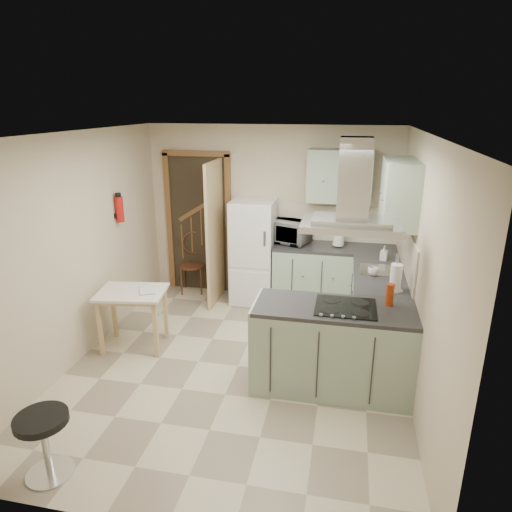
% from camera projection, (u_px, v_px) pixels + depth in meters
% --- Properties ---
extents(floor, '(4.20, 4.20, 0.00)m').
position_uv_depth(floor, '(238.00, 366.00, 5.06)').
color(floor, beige).
rests_on(floor, ground).
extents(ceiling, '(4.20, 4.20, 0.00)m').
position_uv_depth(ceiling, '(235.00, 134.00, 4.27)').
color(ceiling, silver).
rests_on(ceiling, back_wall).
extents(back_wall, '(3.60, 0.00, 3.60)m').
position_uv_depth(back_wall, '(271.00, 214.00, 6.62)').
color(back_wall, beige).
rests_on(back_wall, floor).
extents(left_wall, '(0.00, 4.20, 4.20)m').
position_uv_depth(left_wall, '(78.00, 249.00, 5.01)').
color(left_wall, beige).
rests_on(left_wall, floor).
extents(right_wall, '(0.00, 4.20, 4.20)m').
position_uv_depth(right_wall, '(420.00, 272.00, 4.33)').
color(right_wall, beige).
rests_on(right_wall, floor).
extents(doorway, '(1.10, 0.12, 2.10)m').
position_uv_depth(doorway, '(199.00, 224.00, 6.86)').
color(doorway, brown).
rests_on(doorway, floor).
extents(fridge, '(0.60, 0.60, 1.50)m').
position_uv_depth(fridge, '(253.00, 252.00, 6.54)').
color(fridge, white).
rests_on(fridge, floor).
extents(counter_back, '(1.08, 0.60, 0.90)m').
position_uv_depth(counter_back, '(313.00, 276.00, 6.47)').
color(counter_back, '#9EB2A0').
rests_on(counter_back, floor).
extents(counter_right, '(0.60, 1.95, 0.90)m').
position_uv_depth(counter_right, '(376.00, 299.00, 5.68)').
color(counter_right, '#9EB2A0').
rests_on(counter_right, floor).
extents(splashback, '(1.68, 0.02, 0.50)m').
position_uv_depth(splashback, '(338.00, 224.00, 6.46)').
color(splashback, beige).
rests_on(splashback, counter_back).
extents(wall_cabinet_back, '(0.85, 0.35, 0.70)m').
position_uv_depth(wall_cabinet_back, '(339.00, 176.00, 6.08)').
color(wall_cabinet_back, '#9EB2A0').
rests_on(wall_cabinet_back, back_wall).
extents(wall_cabinet_right, '(0.35, 0.90, 0.70)m').
position_uv_depth(wall_cabinet_right, '(399.00, 192.00, 4.96)').
color(wall_cabinet_right, '#9EB2A0').
rests_on(wall_cabinet_right, right_wall).
extents(peninsula, '(1.55, 0.65, 0.90)m').
position_uv_depth(peninsula, '(333.00, 348.00, 4.56)').
color(peninsula, '#9EB2A0').
rests_on(peninsula, floor).
extents(hob, '(0.58, 0.50, 0.01)m').
position_uv_depth(hob, '(346.00, 307.00, 4.40)').
color(hob, black).
rests_on(hob, peninsula).
extents(extractor_hood, '(0.90, 0.55, 0.10)m').
position_uv_depth(extractor_hood, '(351.00, 225.00, 4.14)').
color(extractor_hood, silver).
rests_on(extractor_hood, ceiling).
extents(sink, '(0.45, 0.40, 0.01)m').
position_uv_depth(sink, '(380.00, 270.00, 5.37)').
color(sink, silver).
rests_on(sink, counter_right).
extents(fire_extinguisher, '(0.10, 0.10, 0.32)m').
position_uv_depth(fire_extinguisher, '(120.00, 209.00, 5.75)').
color(fire_extinguisher, '#B2140F').
rests_on(fire_extinguisher, left_wall).
extents(drop_leaf_table, '(0.84, 0.67, 0.71)m').
position_uv_depth(drop_leaf_table, '(134.00, 319.00, 5.37)').
color(drop_leaf_table, tan).
rests_on(drop_leaf_table, floor).
extents(bentwood_chair, '(0.44, 0.44, 0.84)m').
position_uv_depth(bentwood_chair, '(192.00, 266.00, 6.96)').
color(bentwood_chair, '#4A3218').
rests_on(bentwood_chair, floor).
extents(stool, '(0.43, 0.43, 0.54)m').
position_uv_depth(stool, '(46.00, 445.00, 3.51)').
color(stool, black).
rests_on(stool, floor).
extents(microwave, '(0.66, 0.55, 0.31)m').
position_uv_depth(microwave, '(289.00, 232.00, 6.41)').
color(microwave, black).
rests_on(microwave, counter_back).
extents(kettle, '(0.20, 0.20, 0.23)m').
position_uv_depth(kettle, '(339.00, 238.00, 6.24)').
color(kettle, white).
rests_on(kettle, counter_back).
extents(cereal_box, '(0.10, 0.18, 0.26)m').
position_uv_depth(cereal_box, '(337.00, 235.00, 6.34)').
color(cereal_box, orange).
rests_on(cereal_box, counter_back).
extents(soap_bottle, '(0.10, 0.10, 0.18)m').
position_uv_depth(soap_bottle, '(384.00, 253.00, 5.70)').
color(soap_bottle, '#BBB9C7').
rests_on(soap_bottle, counter_right).
extents(paper_towel, '(0.14, 0.14, 0.31)m').
position_uv_depth(paper_towel, '(396.00, 277.00, 4.74)').
color(paper_towel, white).
rests_on(paper_towel, counter_right).
extents(cup, '(0.16, 0.16, 0.10)m').
position_uv_depth(cup, '(373.00, 271.00, 5.20)').
color(cup, white).
rests_on(cup, counter_right).
extents(red_bottle, '(0.09, 0.09, 0.22)m').
position_uv_depth(red_bottle, '(390.00, 295.00, 4.42)').
color(red_bottle, '#A6330E').
rests_on(red_bottle, peninsula).
extents(book, '(0.27, 0.30, 0.11)m').
position_uv_depth(book, '(139.00, 288.00, 5.21)').
color(book, '#A83849').
rests_on(book, drop_leaf_table).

